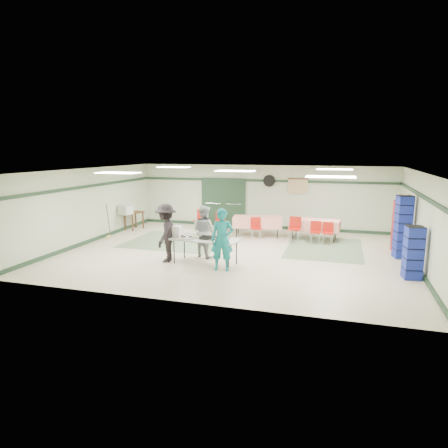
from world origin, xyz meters
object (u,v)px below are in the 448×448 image
(chair_loose_a, at_px, (220,219))
(chair_loose_b, at_px, (201,218))
(serving_table, at_px, (205,240))
(volunteer_teal, at_px, (222,240))
(printer_table, at_px, (134,215))
(chair_c, at_px, (328,231))
(chair_b, at_px, (295,226))
(dining_table_a, at_px, (315,225))
(crate_stack_red, at_px, (399,226))
(volunteer_dark, at_px, (166,233))
(dining_table_b, at_px, (257,222))
(crate_stack_blue_b, at_px, (413,253))
(broom, at_px, (108,220))
(crate_stack_blue_a, at_px, (403,227))
(chair_a, at_px, (316,230))
(chair_d, at_px, (256,226))
(volunteer_grey, at_px, (204,231))
(office_printer, at_px, (126,210))

(chair_loose_a, relative_size, chair_loose_b, 0.94)
(serving_table, xyz_separation_m, volunteer_teal, (0.67, -0.46, 0.16))
(chair_loose_b, xyz_separation_m, printer_table, (-2.84, -0.49, 0.08))
(chair_c, bearing_deg, chair_b, 178.23)
(dining_table_a, relative_size, crate_stack_red, 1.10)
(volunteer_dark, height_order, dining_table_b, volunteer_dark)
(crate_stack_blue_b, distance_m, printer_table, 11.00)
(chair_b, bearing_deg, volunteer_teal, -106.02)
(chair_c, height_order, broom, broom)
(volunteer_dark, distance_m, chair_loose_b, 4.71)
(volunteer_teal, distance_m, crate_stack_blue_b, 5.04)
(crate_stack_blue_b, bearing_deg, chair_loose_b, 149.73)
(volunteer_dark, xyz_separation_m, crate_stack_blue_b, (6.88, 0.31, -0.18))
(crate_stack_red, bearing_deg, crate_stack_blue_a, -90.00)
(dining_table_b, distance_m, printer_table, 5.31)
(serving_table, relative_size, chair_a, 2.61)
(chair_c, relative_size, crate_stack_blue_b, 0.55)
(dining_table_b, bearing_deg, chair_d, -92.35)
(chair_loose_b, bearing_deg, chair_a, -3.64)
(volunteer_teal, distance_m, dining_table_a, 5.26)
(chair_a, distance_m, printer_table, 7.60)
(serving_table, distance_m, broom, 5.25)
(printer_table, bearing_deg, chair_c, 10.19)
(chair_b, bearing_deg, chair_a, 2.88)
(chair_a, relative_size, chair_c, 1.02)
(volunteer_grey, relative_size, crate_stack_red, 0.97)
(serving_table, height_order, crate_stack_red, crate_stack_red)
(crate_stack_blue_b, relative_size, broom, 1.07)
(chair_d, xyz_separation_m, office_printer, (-5.38, -0.28, 0.43))
(crate_stack_blue_a, bearing_deg, printer_table, 170.57)
(dining_table_b, relative_size, chair_c, 2.57)
(chair_a, bearing_deg, crate_stack_blue_a, -26.46)
(dining_table_a, bearing_deg, volunteer_grey, -127.13)
(dining_table_a, xyz_separation_m, chair_loose_b, (-4.67, 0.29, -0.03))
(volunteer_grey, relative_size, chair_c, 2.11)
(dining_table_b, distance_m, office_printer, 5.39)
(chair_loose_a, distance_m, crate_stack_blue_a, 7.11)
(crate_stack_blue_b, height_order, printer_table, crate_stack_blue_b)
(volunteer_teal, relative_size, chair_d, 2.14)
(dining_table_b, distance_m, crate_stack_blue_a, 5.36)
(dining_table_a, distance_m, crate_stack_blue_a, 3.41)
(broom, bearing_deg, crate_stack_blue_b, -17.91)
(volunteer_dark, distance_m, chair_c, 5.98)
(chair_b, distance_m, printer_table, 6.84)
(serving_table, xyz_separation_m, office_printer, (-4.64, 3.44, 0.21))
(printer_table, bearing_deg, crate_stack_blue_b, -7.73)
(dining_table_a, distance_m, printer_table, 7.51)
(dining_table_a, xyz_separation_m, crate_stack_blue_b, (2.79, -4.07, 0.13))
(chair_a, height_order, office_printer, office_printer)
(volunteer_dark, distance_m, chair_b, 5.13)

